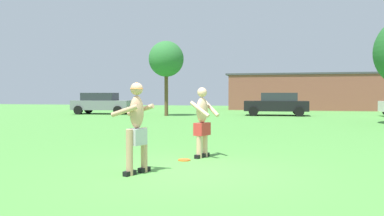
% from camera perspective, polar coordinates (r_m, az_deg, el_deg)
% --- Properties ---
extents(ground_plane, '(80.00, 80.00, 0.00)m').
position_cam_1_polar(ground_plane, '(7.55, -0.27, -9.51)').
color(ground_plane, '#4C8E3D').
extents(player_with_cap, '(0.76, 0.67, 1.75)m').
position_cam_1_polar(player_with_cap, '(7.31, -8.31, -2.28)').
color(player_with_cap, black).
rests_on(player_with_cap, ground_plane).
extents(player_in_red, '(0.69, 0.81, 1.68)m').
position_cam_1_polar(player_in_red, '(9.06, 1.56, -1.89)').
color(player_in_red, black).
rests_on(player_in_red, ground_plane).
extents(frisbee, '(0.29, 0.29, 0.03)m').
position_cam_1_polar(frisbee, '(8.76, -1.16, -7.79)').
color(frisbee, orange).
rests_on(frisbee, ground_plane).
extents(car_gray_mid_lot, '(4.42, 2.29, 1.58)m').
position_cam_1_polar(car_gray_mid_lot, '(29.15, -13.36, 0.74)').
color(car_gray_mid_lot, slate).
rests_on(car_gray_mid_lot, ground_plane).
extents(car_black_far_end, '(4.34, 2.11, 1.58)m').
position_cam_1_polar(car_black_far_end, '(27.01, 12.57, 0.64)').
color(car_black_far_end, black).
rests_on(car_black_far_end, ground_plane).
extents(outbuilding_behind_lot, '(14.19, 4.30, 3.39)m').
position_cam_1_polar(outbuilding_behind_lot, '(37.28, 16.36, 2.36)').
color(outbuilding_behind_lot, brown).
rests_on(outbuilding_behind_lot, ground_plane).
extents(tree_right_field, '(2.38, 2.38, 5.10)m').
position_cam_1_polar(tree_right_field, '(26.16, -3.89, 7.28)').
color(tree_right_field, brown).
rests_on(tree_right_field, ground_plane).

